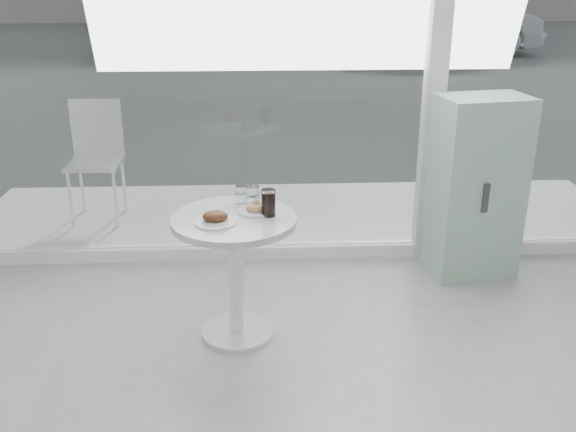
{
  "coord_description": "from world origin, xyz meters",
  "views": [
    {
      "loc": [
        -0.35,
        -1.5,
        2.12
      ],
      "look_at": [
        -0.2,
        1.7,
        0.85
      ],
      "focal_mm": 40.0,
      "sensor_mm": 36.0,
      "label": 1
    }
  ],
  "objects_px": {
    "cola_glass": "(268,203)",
    "water_tumbler_b": "(253,198)",
    "mint_cabinet": "(476,188)",
    "water_tumbler_a": "(241,196)",
    "patio_chair": "(96,152)",
    "plate_fritter": "(216,218)",
    "main_table": "(235,252)",
    "car_white": "(192,24)",
    "car_silver": "(440,22)",
    "plate_donut": "(256,209)"
  },
  "relations": [
    {
      "from": "mint_cabinet",
      "to": "water_tumbler_b",
      "type": "height_order",
      "value": "mint_cabinet"
    },
    {
      "from": "mint_cabinet",
      "to": "water_tumbler_a",
      "type": "relative_size",
      "value": 11.93
    },
    {
      "from": "main_table",
      "to": "plate_donut",
      "type": "bearing_deg",
      "value": 30.86
    },
    {
      "from": "plate_fritter",
      "to": "cola_glass",
      "type": "relative_size",
      "value": 1.52
    },
    {
      "from": "main_table",
      "to": "cola_glass",
      "type": "relative_size",
      "value": 4.95
    },
    {
      "from": "plate_fritter",
      "to": "car_silver",
      "type": "bearing_deg",
      "value": 69.7
    },
    {
      "from": "car_white",
      "to": "car_silver",
      "type": "distance_m",
      "value": 5.99
    },
    {
      "from": "patio_chair",
      "to": "cola_glass",
      "type": "height_order",
      "value": "patio_chair"
    },
    {
      "from": "plate_fritter",
      "to": "plate_donut",
      "type": "xyz_separation_m",
      "value": [
        0.22,
        0.16,
        -0.01
      ]
    },
    {
      "from": "car_white",
      "to": "water_tumbler_b",
      "type": "bearing_deg",
      "value": -167.12
    },
    {
      "from": "main_table",
      "to": "cola_glass",
      "type": "xyz_separation_m",
      "value": [
        0.2,
        0.01,
        0.29
      ]
    },
    {
      "from": "mint_cabinet",
      "to": "plate_donut",
      "type": "relative_size",
      "value": 6.07
    },
    {
      "from": "water_tumbler_a",
      "to": "water_tumbler_b",
      "type": "height_order",
      "value": "water_tumbler_b"
    },
    {
      "from": "main_table",
      "to": "water_tumbler_b",
      "type": "height_order",
      "value": "water_tumbler_b"
    },
    {
      "from": "car_silver",
      "to": "water_tumbler_b",
      "type": "height_order",
      "value": "car_silver"
    },
    {
      "from": "car_white",
      "to": "water_tumbler_a",
      "type": "bearing_deg",
      "value": -167.4
    },
    {
      "from": "car_white",
      "to": "cola_glass",
      "type": "relative_size",
      "value": 27.91
    },
    {
      "from": "car_white",
      "to": "patio_chair",
      "type": "bearing_deg",
      "value": -173.07
    },
    {
      "from": "main_table",
      "to": "water_tumbler_b",
      "type": "xyz_separation_m",
      "value": [
        0.11,
        0.15,
        0.28
      ]
    },
    {
      "from": "main_table",
      "to": "water_tumbler_a",
      "type": "bearing_deg",
      "value": 80.62
    },
    {
      "from": "mint_cabinet",
      "to": "main_table",
      "type": "bearing_deg",
      "value": -164.35
    },
    {
      "from": "cola_glass",
      "to": "water_tumbler_b",
      "type": "bearing_deg",
      "value": 124.3
    },
    {
      "from": "mint_cabinet",
      "to": "patio_chair",
      "type": "xyz_separation_m",
      "value": [
        -2.9,
        1.13,
        -0.03
      ]
    },
    {
      "from": "water_tumbler_a",
      "to": "patio_chair",
      "type": "bearing_deg",
      "value": 126.84
    },
    {
      "from": "patio_chair",
      "to": "water_tumbler_b",
      "type": "height_order",
      "value": "patio_chair"
    },
    {
      "from": "water_tumbler_a",
      "to": "cola_glass",
      "type": "relative_size",
      "value": 0.7
    },
    {
      "from": "water_tumbler_a",
      "to": "cola_glass",
      "type": "distance_m",
      "value": 0.27
    },
    {
      "from": "mint_cabinet",
      "to": "water_tumbler_a",
      "type": "xyz_separation_m",
      "value": [
        -1.63,
        -0.57,
        0.17
      ]
    },
    {
      "from": "water_tumbler_b",
      "to": "car_white",
      "type": "bearing_deg",
      "value": 96.97
    },
    {
      "from": "car_white",
      "to": "water_tumbler_a",
      "type": "height_order",
      "value": "car_white"
    },
    {
      "from": "plate_fritter",
      "to": "patio_chair",
      "type": "bearing_deg",
      "value": 119.56
    },
    {
      "from": "mint_cabinet",
      "to": "car_silver",
      "type": "distance_m",
      "value": 12.07
    },
    {
      "from": "patio_chair",
      "to": "water_tumbler_a",
      "type": "distance_m",
      "value": 2.13
    },
    {
      "from": "cola_glass",
      "to": "patio_chair",
      "type": "bearing_deg",
      "value": 126.86
    },
    {
      "from": "main_table",
      "to": "car_silver",
      "type": "bearing_deg",
      "value": 69.96
    },
    {
      "from": "car_silver",
      "to": "plate_donut",
      "type": "distance_m",
      "value": 13.2
    },
    {
      "from": "car_silver",
      "to": "water_tumbler_b",
      "type": "distance_m",
      "value": 13.14
    },
    {
      "from": "plate_donut",
      "to": "main_table",
      "type": "bearing_deg",
      "value": -149.14
    },
    {
      "from": "mint_cabinet",
      "to": "plate_donut",
      "type": "distance_m",
      "value": 1.7
    },
    {
      "from": "car_white",
      "to": "plate_fritter",
      "type": "height_order",
      "value": "car_white"
    },
    {
      "from": "water_tumbler_b",
      "to": "cola_glass",
      "type": "relative_size",
      "value": 0.85
    },
    {
      "from": "patio_chair",
      "to": "mint_cabinet",
      "type": "bearing_deg",
      "value": -21.61
    },
    {
      "from": "car_silver",
      "to": "plate_fritter",
      "type": "height_order",
      "value": "car_silver"
    },
    {
      "from": "mint_cabinet",
      "to": "patio_chair",
      "type": "bearing_deg",
      "value": 148.86
    },
    {
      "from": "plate_donut",
      "to": "cola_glass",
      "type": "distance_m",
      "value": 0.11
    },
    {
      "from": "plate_fritter",
      "to": "cola_glass",
      "type": "bearing_deg",
      "value": 18.42
    },
    {
      "from": "main_table",
      "to": "car_white",
      "type": "relative_size",
      "value": 0.18
    },
    {
      "from": "car_silver",
      "to": "water_tumbler_b",
      "type": "relative_size",
      "value": 36.1
    },
    {
      "from": "mint_cabinet",
      "to": "cola_glass",
      "type": "relative_size",
      "value": 8.29
    },
    {
      "from": "plate_fritter",
      "to": "plate_donut",
      "type": "bearing_deg",
      "value": 35.63
    }
  ]
}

